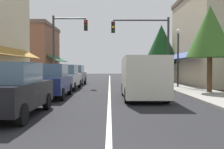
{
  "coord_description": "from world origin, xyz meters",
  "views": [
    {
      "loc": [
        0.02,
        -3.05,
        1.63
      ],
      "look_at": [
        0.18,
        15.22,
        1.08
      ],
      "focal_mm": 41.32,
      "sensor_mm": 36.0,
      "label": 1
    }
  ],
  "objects_px": {
    "parked_car_far_left": "(74,75)",
    "van_in_lane": "(143,76)",
    "parked_car_third_left": "(66,77)",
    "street_lamp_right_mid": "(178,48)",
    "parked_car_nearest_left": "(12,90)",
    "traffic_signal_left_corner": "(64,40)",
    "traffic_signal_mast_arm": "(149,39)",
    "parked_car_second_left": "(51,81)",
    "tree_right_near": "(210,32)",
    "tree_right_far": "(161,44)"
  },
  "relations": [
    {
      "from": "traffic_signal_left_corner",
      "to": "van_in_lane",
      "type": "bearing_deg",
      "value": -58.43
    },
    {
      "from": "parked_car_third_left",
      "to": "traffic_signal_mast_arm",
      "type": "xyz_separation_m",
      "value": [
        6.3,
        2.59,
        2.97
      ]
    },
    {
      "from": "parked_car_nearest_left",
      "to": "parked_car_second_left",
      "type": "relative_size",
      "value": 1.0
    },
    {
      "from": "van_in_lane",
      "to": "traffic_signal_mast_arm",
      "type": "height_order",
      "value": "traffic_signal_mast_arm"
    },
    {
      "from": "parked_car_second_left",
      "to": "tree_right_near",
      "type": "xyz_separation_m",
      "value": [
        9.08,
        1.8,
        2.84
      ]
    },
    {
      "from": "parked_car_second_left",
      "to": "parked_car_third_left",
      "type": "relative_size",
      "value": 1.0
    },
    {
      "from": "parked_car_third_left",
      "to": "tree_right_far",
      "type": "distance_m",
      "value": 13.31
    },
    {
      "from": "traffic_signal_mast_arm",
      "to": "parked_car_nearest_left",
      "type": "bearing_deg",
      "value": -116.73
    },
    {
      "from": "parked_car_nearest_left",
      "to": "parked_car_third_left",
      "type": "bearing_deg",
      "value": 90.4
    },
    {
      "from": "parked_car_second_left",
      "to": "parked_car_third_left",
      "type": "distance_m",
      "value": 4.83
    },
    {
      "from": "parked_car_second_left",
      "to": "parked_car_far_left",
      "type": "bearing_deg",
      "value": 89.83
    },
    {
      "from": "parked_car_far_left",
      "to": "traffic_signal_mast_arm",
      "type": "bearing_deg",
      "value": -19.83
    },
    {
      "from": "parked_car_nearest_left",
      "to": "van_in_lane",
      "type": "xyz_separation_m",
      "value": [
        4.86,
        4.69,
        0.27
      ]
    },
    {
      "from": "parked_car_second_left",
      "to": "tree_right_near",
      "type": "distance_m",
      "value": 9.69
    },
    {
      "from": "parked_car_third_left",
      "to": "traffic_signal_left_corner",
      "type": "distance_m",
      "value": 4.86
    },
    {
      "from": "parked_car_third_left",
      "to": "parked_car_second_left",
      "type": "bearing_deg",
      "value": -88.25
    },
    {
      "from": "traffic_signal_mast_arm",
      "to": "parked_car_far_left",
      "type": "bearing_deg",
      "value": 158.86
    },
    {
      "from": "traffic_signal_left_corner",
      "to": "street_lamp_right_mid",
      "type": "relative_size",
      "value": 1.34
    },
    {
      "from": "street_lamp_right_mid",
      "to": "tree_right_far",
      "type": "relative_size",
      "value": 0.73
    },
    {
      "from": "tree_right_near",
      "to": "street_lamp_right_mid",
      "type": "bearing_deg",
      "value": 101.44
    },
    {
      "from": "traffic_signal_mast_arm",
      "to": "tree_right_far",
      "type": "bearing_deg",
      "value": 70.6
    },
    {
      "from": "parked_car_third_left",
      "to": "tree_right_far",
      "type": "relative_size",
      "value": 0.67
    },
    {
      "from": "parked_car_second_left",
      "to": "parked_car_third_left",
      "type": "xyz_separation_m",
      "value": [
        -0.05,
        4.83,
        0.0
      ]
    },
    {
      "from": "street_lamp_right_mid",
      "to": "tree_right_near",
      "type": "height_order",
      "value": "tree_right_near"
    },
    {
      "from": "van_in_lane",
      "to": "street_lamp_right_mid",
      "type": "distance_m",
      "value": 7.5
    },
    {
      "from": "parked_car_far_left",
      "to": "traffic_signal_mast_arm",
      "type": "relative_size",
      "value": 0.73
    },
    {
      "from": "street_lamp_right_mid",
      "to": "tree_right_near",
      "type": "relative_size",
      "value": 0.84
    },
    {
      "from": "parked_car_nearest_left",
      "to": "parked_car_third_left",
      "type": "distance_m",
      "value": 10.01
    },
    {
      "from": "parked_car_nearest_left",
      "to": "traffic_signal_left_corner",
      "type": "height_order",
      "value": "traffic_signal_left_corner"
    },
    {
      "from": "parked_car_nearest_left",
      "to": "traffic_signal_left_corner",
      "type": "bearing_deg",
      "value": 93.55
    },
    {
      "from": "parked_car_third_left",
      "to": "traffic_signal_mast_arm",
      "type": "bearing_deg",
      "value": 23.57
    },
    {
      "from": "parked_car_far_left",
      "to": "tree_right_near",
      "type": "xyz_separation_m",
      "value": [
        9.2,
        -8.08,
        2.84
      ]
    },
    {
      "from": "tree_right_far",
      "to": "parked_car_far_left",
      "type": "bearing_deg",
      "value": -153.16
    },
    {
      "from": "parked_car_nearest_left",
      "to": "parked_car_far_left",
      "type": "distance_m",
      "value": 15.07
    },
    {
      "from": "parked_car_third_left",
      "to": "tree_right_near",
      "type": "distance_m",
      "value": 10.03
    },
    {
      "from": "parked_car_third_left",
      "to": "street_lamp_right_mid",
      "type": "relative_size",
      "value": 0.93
    },
    {
      "from": "parked_car_nearest_left",
      "to": "tree_right_far",
      "type": "distance_m",
      "value": 21.65
    },
    {
      "from": "parked_car_nearest_left",
      "to": "van_in_lane",
      "type": "distance_m",
      "value": 6.76
    },
    {
      "from": "parked_car_third_left",
      "to": "parked_car_far_left",
      "type": "relative_size",
      "value": 1.0
    },
    {
      "from": "parked_car_nearest_left",
      "to": "tree_right_near",
      "type": "height_order",
      "value": "tree_right_near"
    },
    {
      "from": "parked_car_second_left",
      "to": "traffic_signal_mast_arm",
      "type": "bearing_deg",
      "value": 49.0
    },
    {
      "from": "parked_car_third_left",
      "to": "traffic_signal_mast_arm",
      "type": "height_order",
      "value": "traffic_signal_mast_arm"
    },
    {
      "from": "parked_car_nearest_left",
      "to": "parked_car_third_left",
      "type": "relative_size",
      "value": 1.0
    },
    {
      "from": "parked_car_far_left",
      "to": "van_in_lane",
      "type": "distance_m",
      "value": 11.48
    },
    {
      "from": "traffic_signal_mast_arm",
      "to": "traffic_signal_left_corner",
      "type": "height_order",
      "value": "traffic_signal_left_corner"
    },
    {
      "from": "traffic_signal_mast_arm",
      "to": "tree_right_near",
      "type": "relative_size",
      "value": 1.07
    },
    {
      "from": "traffic_signal_mast_arm",
      "to": "street_lamp_right_mid",
      "type": "height_order",
      "value": "traffic_signal_mast_arm"
    },
    {
      "from": "parked_car_nearest_left",
      "to": "van_in_lane",
      "type": "bearing_deg",
      "value": 44.63
    },
    {
      "from": "parked_car_far_left",
      "to": "street_lamp_right_mid",
      "type": "relative_size",
      "value": 0.93
    },
    {
      "from": "parked_car_nearest_left",
      "to": "parked_car_second_left",
      "type": "distance_m",
      "value": 5.18
    }
  ]
}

